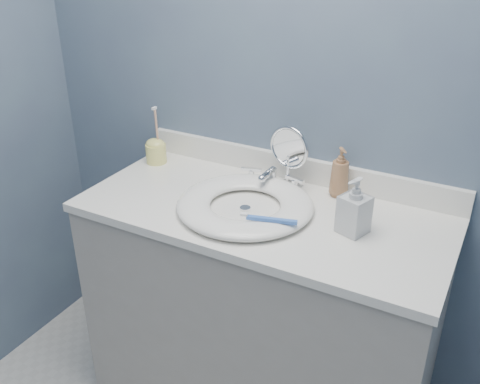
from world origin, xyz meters
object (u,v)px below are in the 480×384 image
Objects in this scene: soap_bottle_clear at (355,206)px; soap_bottle_amber at (340,172)px; toothbrush_holder at (156,150)px; makeup_mirror at (289,155)px.

soap_bottle_amber is at bearing 138.35° from soap_bottle_clear.
soap_bottle_amber is 0.97× the size of soap_bottle_clear.
toothbrush_holder is at bearing -170.54° from soap_bottle_clear.
toothbrush_holder is (-0.72, -0.07, -0.03)m from soap_bottle_amber.
soap_bottle_clear is (0.12, -0.21, 0.00)m from soap_bottle_amber.
soap_bottle_clear is at bearing -21.50° from makeup_mirror.
makeup_mirror is at bearing 167.07° from soap_bottle_clear.
soap_bottle_amber is 0.76× the size of toothbrush_holder.
makeup_mirror is 1.00× the size of toothbrush_holder.
soap_bottle_amber is at bearing 5.33° from toothbrush_holder.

